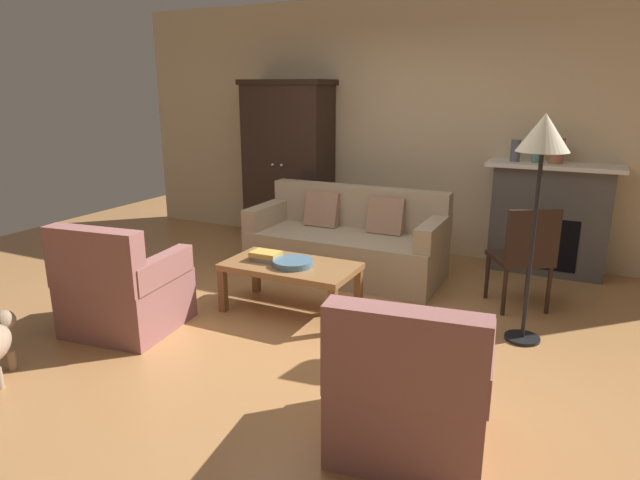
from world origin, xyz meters
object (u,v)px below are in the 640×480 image
object	(u,v)px
side_chair_wooden	(525,252)
mantel_vase_terracotta	(557,151)
book_stack	(266,256)
couch	(348,244)
fruit_bowl	(293,263)
armchair_near_left	(123,292)
mantel_vase_slate	(515,151)
coffee_table	(290,270)
armchair_near_right	(411,393)
floor_lamp	(543,147)
armoire	(289,162)
fireplace	(549,218)
mantel_vase_jade	(537,149)

from	to	relation	value
side_chair_wooden	mantel_vase_terracotta	bearing A→B (deg)	85.15
side_chair_wooden	book_stack	bearing A→B (deg)	-155.74
couch	book_stack	size ratio (longest dim) A/B	7.62
fruit_bowl	armchair_near_left	distance (m)	1.35
book_stack	mantel_vase_slate	xyz separation A→B (m)	(1.69, 2.04, 0.77)
mantel_vase_slate	side_chair_wooden	distance (m)	1.38
book_stack	coffee_table	bearing A→B (deg)	2.82
mantel_vase_slate	armchair_near_right	distance (m)	3.48
fruit_bowl	floor_lamp	size ratio (longest dim) A/B	0.20
armoire	armchair_near_left	xyz separation A→B (m)	(0.12, -2.86, -0.65)
fruit_bowl	armchair_near_right	xyz separation A→B (m)	(1.40, -1.30, -0.13)
armchair_near_left	side_chair_wooden	xyz separation A→B (m)	(2.73, 1.78, 0.20)
fireplace	mantel_vase_terracotta	world-z (taller)	mantel_vase_terracotta
coffee_table	mantel_vase_slate	bearing A→B (deg)	54.12
armchair_near_left	couch	bearing A→B (deg)	62.45
couch	floor_lamp	world-z (taller)	floor_lamp
book_stack	mantel_vase_slate	bearing A→B (deg)	50.27
mantel_vase_jade	fruit_bowl	bearing A→B (deg)	-128.04
armchair_near_left	fireplace	bearing A→B (deg)	46.11
armoire	floor_lamp	xyz separation A→B (m)	(2.95, -1.69, 0.48)
fireplace	fruit_bowl	size ratio (longest dim) A/B	3.77
armchair_near_left	armchair_near_right	bearing A→B (deg)	-10.20
armchair_near_right	floor_lamp	xyz separation A→B (m)	(0.39, 1.61, 1.13)
fireplace	armchair_near_right	bearing A→B (deg)	-96.67
book_stack	side_chair_wooden	bearing A→B (deg)	24.26
mantel_vase_slate	armchair_near_left	distance (m)	3.92
book_stack	mantel_vase_slate	distance (m)	2.76
armoire	book_stack	size ratio (longest dim) A/B	7.62
armchair_near_right	mantel_vase_terracotta	bearing A→B (deg)	83.29
mantel_vase_slate	floor_lamp	world-z (taller)	floor_lamp
mantel_vase_terracotta	armoire	bearing A→B (deg)	-178.83
armoire	armchair_near_left	world-z (taller)	armoire
armchair_near_left	floor_lamp	bearing A→B (deg)	22.57
armoire	book_stack	xyz separation A→B (m)	(0.88, -1.98, -0.51)
fruit_bowl	book_stack	size ratio (longest dim) A/B	1.32
armchair_near_right	floor_lamp	size ratio (longest dim) A/B	0.53
armoire	side_chair_wooden	distance (m)	3.09
couch	armchair_near_left	xyz separation A→B (m)	(-1.04, -1.99, -0.00)
coffee_table	mantel_vase_jade	xyz separation A→B (m)	(1.66, 2.03, 0.88)
floor_lamp	mantel_vase_terracotta	bearing A→B (deg)	89.85
fireplace	mantel_vase_jade	world-z (taller)	mantel_vase_jade
mantel_vase_jade	armchair_near_left	distance (m)	4.05
mantel_vase_jade	armchair_near_right	world-z (taller)	mantel_vase_jade
mantel_vase_jade	mantel_vase_terracotta	size ratio (longest dim) A/B	1.05
fruit_bowl	armchair_near_right	size ratio (longest dim) A/B	0.38
coffee_table	armchair_near_right	distance (m)	1.97
book_stack	side_chair_wooden	distance (m)	2.17
coffee_table	armchair_near_right	size ratio (longest dim) A/B	1.25
coffee_table	floor_lamp	size ratio (longest dim) A/B	0.66
fruit_bowl	side_chair_wooden	bearing A→B (deg)	28.43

